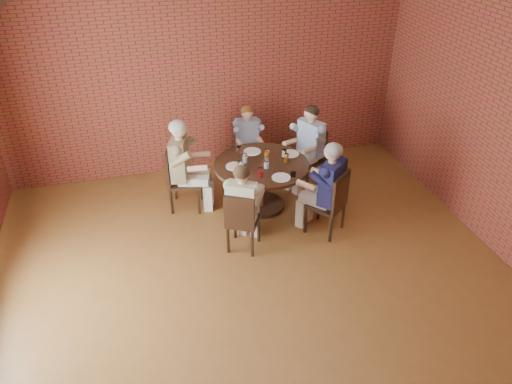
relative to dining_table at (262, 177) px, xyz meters
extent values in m
plane|color=brown|center=(-0.51, -2.00, -0.53)|extent=(7.00, 7.00, 0.00)
plane|color=white|center=(-0.51, -2.00, 2.87)|extent=(7.00, 7.00, 0.00)
plane|color=maroon|center=(-0.51, 1.50, 1.17)|extent=(7.00, 0.00, 7.00)
cylinder|color=black|center=(0.00, 0.00, -0.50)|extent=(0.69, 0.69, 0.06)
cylinder|color=black|center=(0.00, 0.00, -0.18)|extent=(0.20, 0.20, 0.64)
cylinder|color=#392014|center=(0.00, 0.00, 0.20)|extent=(1.38, 1.38, 0.05)
cube|color=black|center=(0.89, 0.47, -0.10)|extent=(0.59, 0.59, 0.04)
cube|color=black|center=(1.06, 0.56, 0.17)|extent=(0.24, 0.40, 0.50)
cylinder|color=black|center=(0.63, 0.55, -0.32)|extent=(0.04, 0.04, 0.41)
cylinder|color=black|center=(0.81, 0.21, -0.32)|extent=(0.04, 0.04, 0.41)
cylinder|color=black|center=(0.96, 0.72, -0.32)|extent=(0.04, 0.04, 0.41)
cylinder|color=black|center=(1.14, 0.39, -0.32)|extent=(0.04, 0.04, 0.41)
cube|color=black|center=(0.03, 0.96, -0.10)|extent=(0.39, 0.39, 0.04)
cube|color=black|center=(0.04, 1.13, 0.14)|extent=(0.38, 0.05, 0.43)
cylinder|color=black|center=(-0.13, 0.81, -0.32)|extent=(0.04, 0.04, 0.41)
cylinder|color=black|center=(0.19, 0.80, -0.32)|extent=(0.04, 0.04, 0.41)
cylinder|color=black|center=(-0.12, 1.13, -0.32)|extent=(0.04, 0.04, 0.41)
cylinder|color=black|center=(0.20, 1.12, -0.32)|extent=(0.04, 0.04, 0.41)
cube|color=black|center=(-1.09, 0.31, -0.10)|extent=(0.57, 0.57, 0.04)
cube|color=black|center=(-1.29, 0.37, 0.19)|extent=(0.17, 0.46, 0.53)
cylinder|color=black|center=(-0.95, 0.06, -0.32)|extent=(0.04, 0.04, 0.41)
cylinder|color=black|center=(-0.84, 0.45, -0.32)|extent=(0.04, 0.04, 0.41)
cylinder|color=black|center=(-1.34, 0.17, -0.32)|extent=(0.04, 0.04, 0.41)
cylinder|color=black|center=(-1.23, 0.56, -0.32)|extent=(0.04, 0.04, 0.41)
cube|color=black|center=(-0.49, -0.88, -0.10)|extent=(0.54, 0.54, 0.04)
cube|color=black|center=(-0.58, -1.04, 0.15)|extent=(0.37, 0.23, 0.45)
cylinder|color=black|center=(-0.27, -0.82, -0.32)|extent=(0.04, 0.04, 0.41)
cylinder|color=black|center=(-0.56, -0.65, -0.32)|extent=(0.04, 0.04, 0.41)
cylinder|color=black|center=(-0.43, -1.11, -0.32)|extent=(0.04, 0.04, 0.41)
cylinder|color=black|center=(-0.72, -0.95, -0.32)|extent=(0.04, 0.04, 0.41)
cube|color=black|center=(0.70, -0.80, -0.10)|extent=(0.63, 0.63, 0.04)
cube|color=black|center=(0.83, -0.96, 0.18)|extent=(0.36, 0.33, 0.51)
cylinder|color=black|center=(0.72, -0.53, -0.32)|extent=(0.04, 0.04, 0.41)
cylinder|color=black|center=(0.43, -0.78, -0.32)|extent=(0.04, 0.04, 0.41)
cylinder|color=black|center=(0.97, -0.82, -0.32)|extent=(0.04, 0.04, 0.41)
cylinder|color=black|center=(0.68, -1.08, -0.32)|extent=(0.04, 0.04, 0.41)
cylinder|color=white|center=(0.50, 0.17, 0.23)|extent=(0.26, 0.26, 0.01)
cylinder|color=white|center=(-0.04, 0.40, 0.23)|extent=(0.26, 0.26, 0.01)
cylinder|color=white|center=(-0.40, 0.01, 0.23)|extent=(0.26, 0.26, 0.01)
cylinder|color=white|center=(0.15, -0.46, 0.23)|extent=(0.26, 0.26, 0.01)
cylinder|color=white|center=(0.37, 0.08, 0.29)|extent=(0.07, 0.07, 0.14)
cylinder|color=white|center=(0.12, 0.14, 0.29)|extent=(0.07, 0.07, 0.14)
cylinder|color=white|center=(-0.26, 0.33, 0.29)|extent=(0.07, 0.07, 0.14)
cylinder|color=white|center=(-0.22, 0.10, 0.29)|extent=(0.07, 0.07, 0.14)
cylinder|color=white|center=(-0.35, -0.10, 0.29)|extent=(0.07, 0.07, 0.14)
cylinder|color=white|center=(-0.11, -0.36, 0.29)|extent=(0.07, 0.07, 0.14)
cylinder|color=white|center=(0.03, -0.14, 0.29)|extent=(0.07, 0.07, 0.14)
cylinder|color=white|center=(0.36, -0.05, 0.29)|extent=(0.07, 0.07, 0.14)
cube|color=black|center=(0.34, -0.42, 0.23)|extent=(0.13, 0.17, 0.01)
camera|label=1|loc=(-1.72, -6.12, 3.72)|focal=35.00mm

